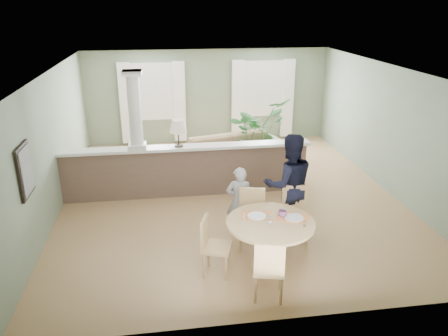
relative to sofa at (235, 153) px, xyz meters
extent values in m
plane|color=tan|center=(-0.40, -1.64, -0.40)|extent=(8.00, 8.00, 0.00)
cube|color=gray|center=(-0.40, 2.36, 0.95)|extent=(7.00, 0.02, 2.70)
cube|color=gray|center=(-3.90, -1.64, 0.95)|extent=(0.02, 8.00, 2.70)
cube|color=gray|center=(3.10, -1.64, 0.95)|extent=(0.02, 8.00, 2.70)
cube|color=gray|center=(-0.40, -5.64, 0.95)|extent=(7.00, 0.02, 2.70)
cube|color=white|center=(-0.40, -1.64, 2.30)|extent=(7.00, 8.00, 0.02)
cube|color=white|center=(-2.00, 2.33, 1.15)|extent=(1.10, 0.02, 1.50)
cube|color=white|center=(-2.00, 2.31, 1.15)|extent=(1.22, 0.04, 1.62)
cube|color=white|center=(1.20, 2.33, 1.15)|extent=(1.10, 0.02, 1.50)
cube|color=white|center=(1.20, 2.31, 1.15)|extent=(1.22, 0.04, 1.62)
cube|color=white|center=(-2.75, 2.24, 0.85)|extent=(0.35, 0.10, 2.30)
cube|color=white|center=(-1.25, 2.24, 0.85)|extent=(0.35, 0.10, 2.30)
cube|color=white|center=(0.45, 2.24, 0.85)|extent=(0.35, 0.10, 2.30)
cube|color=white|center=(1.95, 2.24, 0.85)|extent=(0.35, 0.10, 2.30)
cube|color=black|center=(-3.87, -3.64, 1.15)|extent=(0.04, 0.62, 0.82)
cube|color=gray|center=(-3.85, -3.64, 1.15)|extent=(0.02, 0.52, 0.72)
cube|color=brown|center=(-1.30, -1.44, 0.12)|extent=(5.20, 0.22, 1.05)
cube|color=white|center=(-1.30, -1.44, 0.68)|extent=(5.32, 0.36, 0.06)
cube|color=white|center=(-2.30, -1.44, 0.76)|extent=(0.36, 0.36, 0.10)
cylinder|color=white|center=(-2.30, -1.44, 1.50)|extent=(0.26, 0.26, 1.39)
cube|color=white|center=(-2.30, -1.44, 2.25)|extent=(0.38, 0.38, 0.10)
cylinder|color=black|center=(-1.45, -1.44, 0.72)|extent=(0.18, 0.18, 0.03)
cylinder|color=black|center=(-1.45, -1.44, 0.88)|extent=(0.03, 0.03, 0.28)
cone|color=beige|center=(-1.45, -1.44, 1.15)|extent=(0.36, 0.36, 0.26)
imported|color=#987252|center=(0.00, 0.00, 0.00)|extent=(2.94, 1.76, 0.80)
imported|color=#286429|center=(0.61, 0.33, 0.44)|extent=(2.00, 1.97, 1.68)
cylinder|color=tan|center=(-0.22, -4.44, -0.38)|extent=(0.57, 0.57, 0.04)
cylinder|color=tan|center=(-0.22, -4.44, 0.01)|extent=(0.15, 0.15, 0.73)
cylinder|color=tan|center=(-0.22, -4.44, 0.40)|extent=(1.36, 1.36, 0.04)
cube|color=#B42836|center=(-0.39, -4.21, 0.42)|extent=(0.53, 0.42, 0.01)
cube|color=#B42836|center=(0.14, -4.36, 0.42)|extent=(0.59, 0.54, 0.01)
cylinder|color=white|center=(-0.39, -4.24, 0.43)|extent=(0.30, 0.30, 0.01)
cylinder|color=white|center=(0.16, -4.38, 0.43)|extent=(0.30, 0.30, 0.01)
cylinder|color=white|center=(-0.25, -4.45, 0.47)|extent=(0.08, 0.08, 0.10)
cube|color=silver|center=(-0.46, -4.29, 0.44)|extent=(0.04, 0.20, 0.00)
cube|color=silver|center=(-0.59, -4.22, 0.43)|extent=(0.05, 0.24, 0.00)
cylinder|color=white|center=(0.24, -4.64, 0.45)|extent=(0.04, 0.04, 0.07)
cylinder|color=silver|center=(0.24, -4.64, 0.49)|extent=(0.04, 0.04, 0.01)
imported|color=#265FB4|center=(0.00, -4.30, 0.47)|extent=(0.15, 0.15, 0.11)
cube|color=tan|center=(-0.37, -3.77, 0.09)|extent=(0.55, 0.55, 0.05)
cylinder|color=tan|center=(-0.59, -3.91, -0.17)|extent=(0.04, 0.04, 0.47)
cylinder|color=tan|center=(-0.23, -4.00, -0.17)|extent=(0.04, 0.04, 0.47)
cylinder|color=tan|center=(-0.51, -3.55, -0.17)|extent=(0.04, 0.04, 0.47)
cylinder|color=tan|center=(-0.15, -3.63, -0.17)|extent=(0.04, 0.04, 0.47)
cube|color=tan|center=(-0.33, -3.57, 0.36)|extent=(0.43, 0.14, 0.50)
cube|color=tan|center=(0.39, -3.80, 0.09)|extent=(0.52, 0.52, 0.05)
cylinder|color=tan|center=(0.18, -3.96, -0.17)|extent=(0.04, 0.04, 0.47)
cylinder|color=tan|center=(0.55, -4.01, -0.17)|extent=(0.04, 0.04, 0.47)
cylinder|color=tan|center=(0.23, -3.59, -0.17)|extent=(0.04, 0.04, 0.47)
cylinder|color=tan|center=(0.60, -3.64, -0.17)|extent=(0.04, 0.04, 0.47)
cube|color=tan|center=(0.42, -3.60, 0.37)|extent=(0.44, 0.10, 0.51)
cube|color=tan|center=(-0.40, -5.13, 0.06)|extent=(0.53, 0.53, 0.05)
cylinder|color=tan|center=(-0.19, -5.00, -0.18)|extent=(0.04, 0.04, 0.44)
cylinder|color=tan|center=(-0.53, -4.92, -0.18)|extent=(0.04, 0.04, 0.44)
cylinder|color=tan|center=(-0.28, -5.34, -0.18)|extent=(0.04, 0.04, 0.44)
cylinder|color=tan|center=(-0.62, -5.26, -0.18)|extent=(0.04, 0.04, 0.44)
cube|color=tan|center=(-0.45, -5.32, 0.32)|extent=(0.41, 0.14, 0.47)
cube|color=tan|center=(-1.05, -4.45, 0.05)|extent=(0.53, 0.53, 0.05)
cylinder|color=tan|center=(-0.94, -4.67, -0.19)|extent=(0.04, 0.04, 0.43)
cylinder|color=tan|center=(-0.83, -4.34, -0.19)|extent=(0.04, 0.04, 0.43)
cylinder|color=tan|center=(-1.26, -4.56, -0.19)|extent=(0.04, 0.04, 0.43)
cylinder|color=tan|center=(-1.16, -4.24, -0.19)|extent=(0.04, 0.04, 0.43)
cube|color=tan|center=(-1.23, -4.39, 0.30)|extent=(0.16, 0.39, 0.46)
imported|color=#949398|center=(-0.50, -3.29, 0.24)|extent=(0.50, 0.36, 1.29)
imported|color=black|center=(0.38, -3.35, 0.53)|extent=(0.93, 0.73, 1.87)
camera|label=1|loc=(-1.78, -10.17, 3.55)|focal=35.00mm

